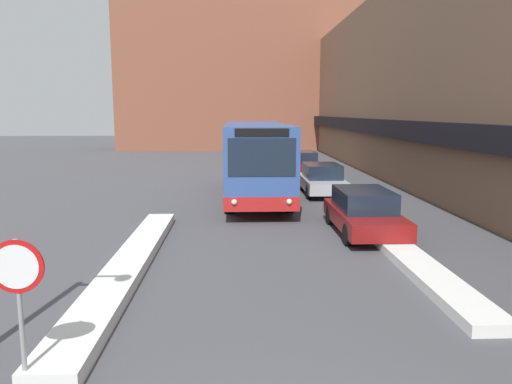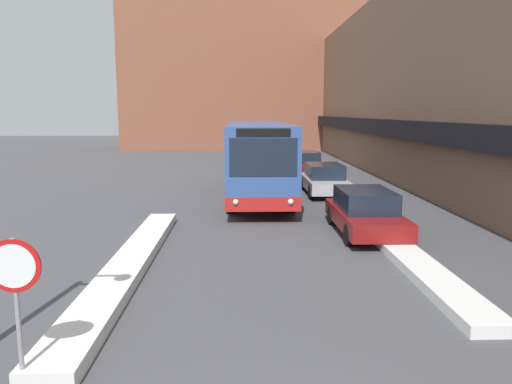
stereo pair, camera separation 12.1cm
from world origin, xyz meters
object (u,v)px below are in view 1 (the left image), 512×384
object	(u,v)px
parked_car_front	(364,212)
stop_sign	(18,282)
parked_car_middle	(322,179)
city_bus	(255,158)
parked_car_back	(302,163)

from	to	relation	value
parked_car_front	stop_sign	world-z (taller)	stop_sign
parked_car_front	parked_car_middle	xyz separation A→B (m)	(0.00, 7.88, 0.00)
parked_car_front	stop_sign	distance (m)	11.45
city_bus	parked_car_front	xyz separation A→B (m)	(3.23, -6.92, -1.11)
city_bus	parked_car_middle	xyz separation A→B (m)	(3.23, 0.96, -1.11)
city_bus	parked_car_front	distance (m)	7.72
parked_car_front	parked_car_back	world-z (taller)	parked_car_back
parked_car_middle	parked_car_back	size ratio (longest dim) A/B	0.90
parked_car_front	stop_sign	size ratio (longest dim) A/B	2.06
parked_car_front	parked_car_middle	world-z (taller)	parked_car_middle
city_bus	stop_sign	bearing A→B (deg)	-103.81
parked_car_front	parked_car_middle	distance (m)	7.88
parked_car_front	stop_sign	bearing A→B (deg)	-128.59
stop_sign	city_bus	bearing A→B (deg)	76.19
parked_car_back	parked_car_middle	bearing A→B (deg)	-90.00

